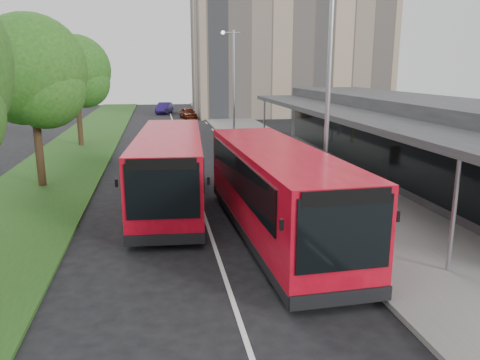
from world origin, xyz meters
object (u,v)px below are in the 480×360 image
object	(u,v)px
bus_second	(170,169)
bollard	(246,138)
litter_bin	(287,158)
car_near	(188,113)
tree_far	(76,75)
lamp_post_far	(233,78)
bus_main	(276,192)
lamp_post_near	(326,89)
tree_mid	(32,77)
car_far	(164,108)

from	to	relation	value
bus_second	bollard	xyz separation A→B (m)	(5.68, 13.38, -0.84)
litter_bin	car_near	xyz separation A→B (m)	(-3.48, 27.72, -0.07)
bus_second	litter_bin	xyz separation A→B (m)	(6.44, 5.66, -0.82)
tree_far	lamp_post_far	size ratio (longest dim) A/B	0.96
lamp_post_far	bollard	xyz separation A→B (m)	(0.40, -3.53, -4.06)
car_near	bus_main	bearing A→B (deg)	-99.74
lamp_post_near	litter_bin	xyz separation A→B (m)	(1.16, 8.75, -4.05)
lamp_post_far	bus_main	world-z (taller)	lamp_post_far
lamp_post_far	litter_bin	size ratio (longest dim) A/B	7.79
tree_mid	bus_second	world-z (taller)	tree_mid
tree_far	car_near	world-z (taller)	tree_far
lamp_post_near	bollard	size ratio (longest dim) A/B	7.96
litter_bin	car_near	bearing A→B (deg)	97.15
litter_bin	bus_main	bearing A→B (deg)	-107.55
tree_far	lamp_post_far	bearing A→B (deg)	4.87
lamp_post_far	bus_second	xyz separation A→B (m)	(-5.28, -16.91, -3.23)
bollard	car_near	size ratio (longest dim) A/B	0.29
tree_far	bus_main	distance (m)	22.54
car_far	litter_bin	bearing A→B (deg)	-65.78
car_near	lamp_post_far	bearing A→B (deg)	-92.19
lamp_post_near	car_far	size ratio (longest dim) A/B	1.97
tree_mid	car_near	world-z (taller)	tree_mid
lamp_post_far	tree_mid	bearing A→B (deg)	-130.68
car_far	bus_second	bearing A→B (deg)	-76.39
tree_far	litter_bin	xyz separation A→B (m)	(12.28, -10.31, -4.30)
tree_mid	bus_second	xyz separation A→B (m)	(5.85, -3.96, -3.55)
bus_main	car_near	distance (m)	37.75
tree_mid	lamp_post_near	bearing A→B (deg)	-32.36
tree_far	bus_second	size ratio (longest dim) A/B	0.74
tree_mid	bus_second	distance (m)	7.90
lamp_post_far	tree_far	bearing A→B (deg)	-175.13
tree_mid	tree_far	bearing A→B (deg)	90.00
tree_far	lamp_post_near	world-z (taller)	lamp_post_near
lamp_post_near	bus_main	distance (m)	3.99
tree_far	bollard	world-z (taller)	tree_far
tree_far	litter_bin	world-z (taller)	tree_far
lamp_post_far	car_near	world-z (taller)	lamp_post_far
bus_main	bus_second	bearing A→B (deg)	124.68
litter_bin	bollard	xyz separation A→B (m)	(-0.76, 7.73, -0.01)
lamp_post_near	bus_main	bearing A→B (deg)	-147.76
tree_mid	car_near	size ratio (longest dim) A/B	2.23
lamp_post_far	litter_bin	xyz separation A→B (m)	(1.16, -11.25, -4.05)
bus_second	tree_far	bearing A→B (deg)	114.18
bus_main	bollard	bearing A→B (deg)	80.04
lamp_post_far	car_far	distance (m)	23.67
bollard	lamp_post_far	bearing A→B (deg)	96.44
bus_second	car_far	xyz separation A→B (m)	(0.49, 39.74, -0.82)
tree_far	car_near	bearing A→B (deg)	63.18
lamp_post_far	bus_main	size ratio (longest dim) A/B	0.76
tree_mid	car_near	xyz separation A→B (m)	(8.81, 29.42, -4.44)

